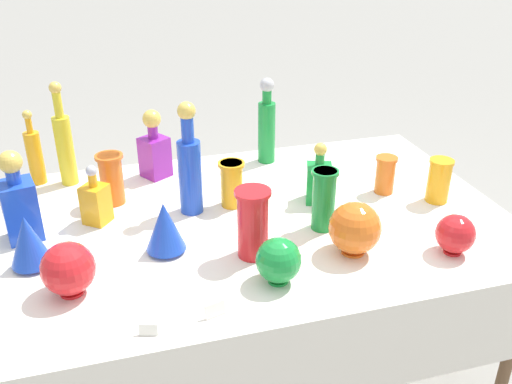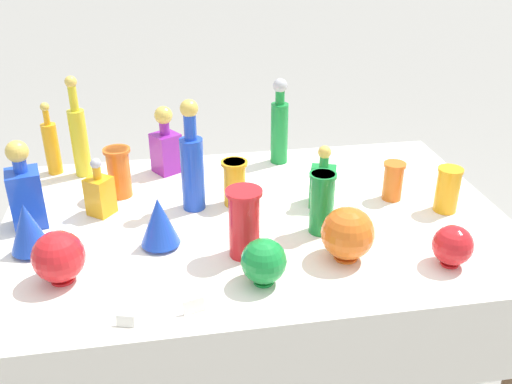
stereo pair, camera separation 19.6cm
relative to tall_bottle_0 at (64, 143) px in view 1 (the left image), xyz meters
name	(u,v)px [view 1 (the left image)]	position (x,y,z in m)	size (l,w,h in m)	color
ground_plane	(256,374)	(0.64, -0.48, -0.93)	(40.00, 40.00, 0.00)	gray
display_table	(259,234)	(0.64, -0.51, -0.22)	(1.79, 1.18, 0.76)	white
tall_bottle_0	(64,143)	(0.00, 0.00, 0.00)	(0.07, 0.07, 0.42)	yellow
tall_bottle_1	(190,167)	(0.43, -0.37, 0.01)	(0.08, 0.08, 0.42)	blue
tall_bottle_2	(267,125)	(0.82, -0.01, -0.01)	(0.07, 0.07, 0.37)	#198C38
tall_bottle_3	(35,154)	(-0.12, 0.04, -0.05)	(0.06, 0.06, 0.31)	orange
square_decanter_0	(19,203)	(-0.14, -0.40, -0.04)	(0.13, 0.13, 0.32)	blue
square_decanter_1	(319,180)	(0.90, -0.42, -0.08)	(0.12, 0.12, 0.24)	#198C38
square_decanter_2	(154,149)	(0.34, -0.03, -0.05)	(0.14, 0.14, 0.29)	purple
square_decanter_3	(96,201)	(0.10, -0.35, -0.09)	(0.11, 0.11, 0.22)	orange
slender_vase_0	(439,179)	(1.34, -0.54, -0.08)	(0.09, 0.09, 0.17)	orange
slender_vase_1	(232,182)	(0.58, -0.36, -0.08)	(0.10, 0.10, 0.17)	orange
slender_vase_2	(324,198)	(0.84, -0.61, -0.05)	(0.09, 0.09, 0.22)	#198C38
slender_vase_3	(253,222)	(0.57, -0.71, -0.05)	(0.12, 0.12, 0.23)	red
slender_vase_4	(385,173)	(1.18, -0.42, -0.09)	(0.08, 0.08, 0.15)	orange
slender_vase_5	(111,177)	(0.16, -0.22, -0.07)	(0.10, 0.10, 0.19)	orange
fluted_vase_0	(165,227)	(0.30, -0.61, -0.08)	(0.13, 0.13, 0.18)	blue
fluted_vase_1	(28,241)	(-0.11, -0.58, -0.08)	(0.13, 0.13, 0.18)	blue
round_bowl_0	(68,269)	(0.01, -0.76, -0.09)	(0.15, 0.15, 0.16)	red
round_bowl_1	(455,234)	(1.19, -0.88, -0.10)	(0.13, 0.13, 0.13)	red
round_bowl_2	(278,260)	(0.60, -0.87, -0.10)	(0.14, 0.14, 0.14)	#198C38
round_bowl_3	(355,228)	(0.88, -0.79, -0.08)	(0.17, 0.17, 0.18)	orange
price_tag_left	(148,330)	(0.20, -1.00, -0.15)	(0.05, 0.01, 0.03)	white
price_tag_center	(215,310)	(0.38, -0.97, -0.15)	(0.06, 0.01, 0.04)	white
cardboard_box_behind_left	(213,218)	(0.70, 0.62, -0.78)	(0.48, 0.44, 0.37)	tan
cardboard_box_behind_right	(231,211)	(0.82, 0.65, -0.77)	(0.54, 0.43, 0.40)	tan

